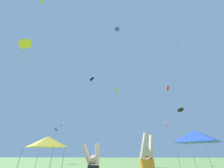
% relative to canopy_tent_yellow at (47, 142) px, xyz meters
% --- Properties ---
extents(canopy_tent_yellow, '(2.93, 2.93, 3.13)m').
position_rel_canopy_tent_yellow_xyz_m(canopy_tent_yellow, '(0.00, 0.00, 0.00)').
color(canopy_tent_yellow, '#9E9EA3').
rests_on(canopy_tent_yellow, ground).
extents(canopy_tent_blue, '(3.51, 3.51, 3.76)m').
position_rel_canopy_tent_yellow_xyz_m(canopy_tent_blue, '(14.61, 0.95, 0.53)').
color(canopy_tent_blue, '#9E9EA3').
rests_on(canopy_tent_blue, ground).
extents(kite_yellow_box, '(0.57, 0.69, 1.95)m').
position_rel_canopy_tent_yellow_xyz_m(kite_yellow_box, '(-5.21, -1.68, 21.05)').
color(kite_yellow_box, yellow).
extents(kite_blue_box, '(0.93, 0.64, 0.73)m').
position_rel_canopy_tent_yellow_xyz_m(kite_blue_box, '(-9.31, 21.47, 4.53)').
color(kite_blue_box, blue).
extents(kite_lime_diamond, '(0.95, 0.97, 1.95)m').
position_rel_canopy_tent_yellow_xyz_m(kite_lime_diamond, '(6.78, 11.65, 10.90)').
color(kite_lime_diamond, '#75D138').
extents(kite_red_box, '(0.67, 0.40, 1.07)m').
position_rel_canopy_tent_yellow_xyz_m(kite_red_box, '(18.18, 12.88, 11.81)').
color(kite_red_box, red).
extents(kite_pink_box, '(0.66, 0.68, 1.77)m').
position_rel_canopy_tent_yellow_xyz_m(kite_pink_box, '(16.64, 13.45, 4.08)').
color(kite_pink_box, pink).
extents(kite_black_diamond, '(1.67, 1.61, 1.12)m').
position_rel_canopy_tent_yellow_xyz_m(kite_black_diamond, '(-5.88, 16.62, 4.88)').
color(kite_black_diamond, black).
extents(kite_black_delta, '(1.73, 1.68, 2.76)m').
position_rel_canopy_tent_yellow_xyz_m(kite_black_delta, '(20.69, 14.73, 7.38)').
color(kite_black_delta, black).
extents(kite_black_box, '(1.20, 0.78, 2.77)m').
position_rel_canopy_tent_yellow_xyz_m(kite_black_box, '(-0.03, 17.27, 17.14)').
color(kite_black_box, black).
extents(kite_yellow_delta, '(1.46, 1.63, 3.04)m').
position_rel_canopy_tent_yellow_xyz_m(kite_yellow_delta, '(-4.51, -1.98, 10.94)').
color(kite_yellow_delta, yellow).
extents(kite_red_diamond, '(0.56, 0.56, 1.41)m').
position_rel_canopy_tent_yellow_xyz_m(kite_red_diamond, '(19.56, 6.96, 19.09)').
color(kite_red_diamond, red).
extents(kite_blue_delta, '(1.27, 1.27, 0.37)m').
position_rel_canopy_tent_yellow_xyz_m(kite_blue_delta, '(7.06, 3.00, 19.44)').
color(kite_blue_delta, blue).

